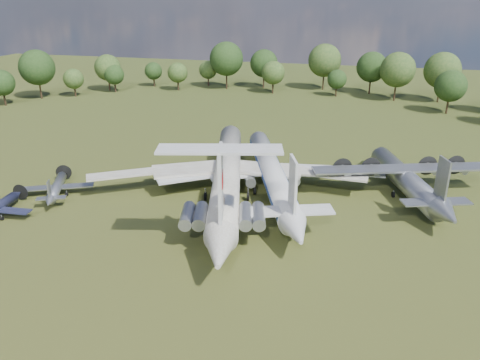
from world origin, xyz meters
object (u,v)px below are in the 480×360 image
(tu104_jet, at_px, (272,177))
(an12_transport, at_px, (405,182))
(person_on_il62, at_px, (222,199))
(il62_airliner, at_px, (227,178))
(small_prop_northwest, at_px, (57,189))

(tu104_jet, relative_size, an12_transport, 1.50)
(tu104_jet, height_order, person_on_il62, person_on_il62)
(tu104_jet, distance_m, an12_transport, 21.42)
(il62_airliner, height_order, an12_transport, il62_airliner)
(small_prop_northwest, distance_m, person_on_il62, 31.76)
(il62_airliner, bearing_deg, small_prop_northwest, -178.49)
(an12_transport, xyz_separation_m, person_on_il62, (-23.98, -22.50, 4.33))
(il62_airliner, relative_size, an12_transport, 1.76)
(tu104_jet, distance_m, small_prop_northwest, 34.67)
(an12_transport, xyz_separation_m, small_prop_northwest, (-54.13, -14.12, -1.06))
(small_prop_northwest, bearing_deg, person_on_il62, -39.98)
(an12_transport, height_order, person_on_il62, person_on_il62)
(il62_airliner, bearing_deg, an12_transport, 0.43)
(tu104_jet, bearing_deg, small_prop_northwest, 178.54)
(tu104_jet, relative_size, small_prop_northwest, 3.23)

